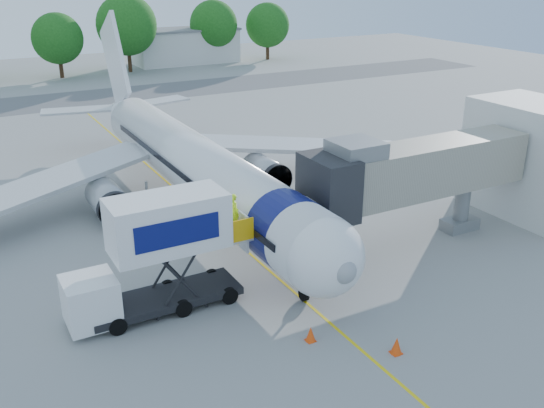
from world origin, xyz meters
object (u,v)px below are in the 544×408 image
aircraft (193,164)px  ground_tug (519,365)px  jet_bridge (407,173)px  catering_hiloader (156,256)px

aircraft → ground_tug: (4.12, -22.59, -2.29)m
aircraft → ground_tug: aircraft is taller
aircraft → jet_bridge: 13.77m
aircraft → ground_tug: 23.08m
jet_bridge → aircraft: bearing=125.7°
jet_bridge → catering_hiloader: size_ratio=1.64×
catering_hiloader → ground_tug: bearing=-47.9°
aircraft → catering_hiloader: (-6.26, -11.12, -0.18)m
catering_hiloader → ground_tug: 15.61m
aircraft → jet_bridge: (7.99, -11.12, 1.39)m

